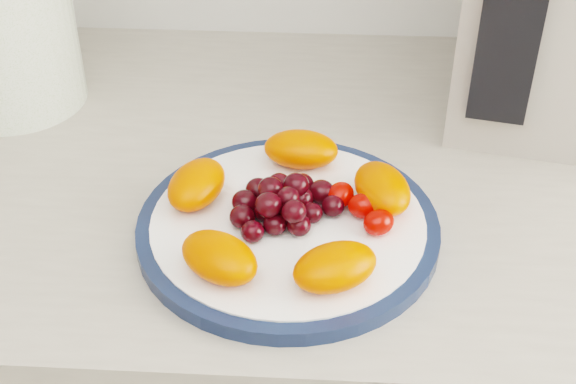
{
  "coord_description": "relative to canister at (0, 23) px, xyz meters",
  "views": [
    {
      "loc": [
        0.04,
        0.49,
        1.39
      ],
      "look_at": [
        0.0,
        1.07,
        0.95
      ],
      "focal_mm": 50.0,
      "sensor_mm": 36.0,
      "label": 1
    }
  ],
  "objects": [
    {
      "name": "fruit_plate",
      "position": [
        0.34,
        -0.23,
        -0.06
      ],
      "size": [
        0.25,
        0.24,
        0.04
      ],
      "color": "#FD3900",
      "rests_on": "plate_face"
    },
    {
      "name": "appliance_panel",
      "position": [
        0.54,
        -0.09,
        0.08
      ],
      "size": [
        0.06,
        0.03,
        0.26
      ],
      "primitive_type": "cube",
      "rotation": [
        0.0,
        0.0,
        -0.2
      ],
      "color": "black",
      "rests_on": "appliance_body"
    },
    {
      "name": "plate_rim",
      "position": [
        0.34,
        -0.23,
        -0.09
      ],
      "size": [
        0.28,
        0.28,
        0.01
      ],
      "primitive_type": "cylinder",
      "color": "#13203D",
      "rests_on": "counter"
    },
    {
      "name": "plate_face",
      "position": [
        0.34,
        -0.23,
        -0.09
      ],
      "size": [
        0.26,
        0.26,
        0.02
      ],
      "primitive_type": "cylinder",
      "color": "white",
      "rests_on": "counter"
    },
    {
      "name": "canister",
      "position": [
        0.0,
        0.0,
        0.0
      ],
      "size": [
        0.2,
        0.2,
        0.2
      ],
      "primitive_type": "cylinder",
      "rotation": [
        0.0,
        0.0,
        0.25
      ],
      "color": "#406910",
      "rests_on": "counter"
    }
  ]
}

